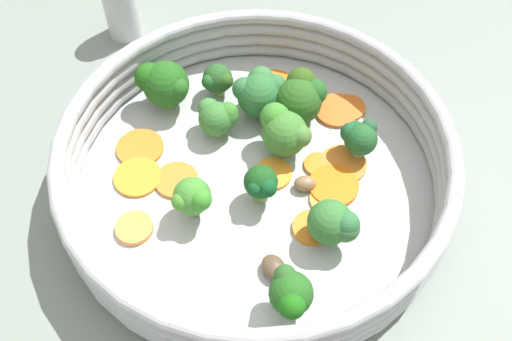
# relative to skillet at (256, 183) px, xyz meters

# --- Properties ---
(ground_plane) EXTENTS (4.00, 4.00, 0.00)m
(ground_plane) POSITION_rel_skillet_xyz_m (0.00, 0.00, -0.01)
(ground_plane) COLOR gray
(skillet) EXTENTS (0.35, 0.35, 0.01)m
(skillet) POSITION_rel_skillet_xyz_m (0.00, 0.00, 0.00)
(skillet) COLOR #B2B5B7
(skillet) RESTS_ON ground_plane
(skillet_rim_wall) EXTENTS (0.36, 0.36, 0.06)m
(skillet_rim_wall) POSITION_rel_skillet_xyz_m (0.00, 0.00, 0.04)
(skillet_rim_wall) COLOR #B1B4BD
(skillet_rim_wall) RESTS_ON skillet
(carrot_slice_0) EXTENTS (0.06, 0.06, 0.00)m
(carrot_slice_0) POSITION_rel_skillet_xyz_m (-0.01, -0.12, 0.01)
(carrot_slice_0) COLOR orange
(carrot_slice_0) RESTS_ON skillet
(carrot_slice_1) EXTENTS (0.05, 0.05, 0.01)m
(carrot_slice_1) POSITION_rel_skillet_xyz_m (0.04, 0.06, 0.01)
(carrot_slice_1) COLOR orange
(carrot_slice_1) RESTS_ON skillet
(carrot_slice_2) EXTENTS (0.05, 0.05, 0.00)m
(carrot_slice_2) POSITION_rel_skillet_xyz_m (-0.10, 0.06, 0.01)
(carrot_slice_2) COLOR orange
(carrot_slice_2) RESTS_ON skillet
(carrot_slice_3) EXTENTS (0.06, 0.06, 0.00)m
(carrot_slice_3) POSITION_rel_skillet_xyz_m (-0.03, 0.08, 0.01)
(carrot_slice_3) COLOR orange
(carrot_slice_3) RESTS_ON skillet
(carrot_slice_4) EXTENTS (0.05, 0.05, 0.01)m
(carrot_slice_4) POSITION_rel_skillet_xyz_m (0.08, -0.10, 0.01)
(carrot_slice_4) COLOR #F99042
(carrot_slice_4) RESTS_ON skillet
(carrot_slice_5) EXTENTS (0.04, 0.04, 0.00)m
(carrot_slice_5) POSITION_rel_skillet_xyz_m (-0.03, 0.06, 0.01)
(carrot_slice_5) COLOR orange
(carrot_slice_5) RESTS_ON skillet
(carrot_slice_6) EXTENTS (0.04, 0.04, 0.00)m
(carrot_slice_6) POSITION_rel_skillet_xyz_m (0.02, -0.07, 0.01)
(carrot_slice_6) COLOR orange
(carrot_slice_6) RESTS_ON skillet
(carrot_slice_7) EXTENTS (0.06, 0.06, 0.00)m
(carrot_slice_7) POSITION_rel_skillet_xyz_m (0.02, -0.11, 0.01)
(carrot_slice_7) COLOR orange
(carrot_slice_7) RESTS_ON skillet
(carrot_slice_8) EXTENTS (0.06, 0.06, 0.00)m
(carrot_slice_8) POSITION_rel_skillet_xyz_m (-0.12, -0.01, 0.01)
(carrot_slice_8) COLOR orange
(carrot_slice_8) RESTS_ON skillet
(carrot_slice_9) EXTENTS (0.05, 0.05, 0.00)m
(carrot_slice_9) POSITION_rel_skillet_xyz_m (-0.11, 0.08, 0.01)
(carrot_slice_9) COLOR orange
(carrot_slice_9) RESTS_ON skillet
(carrot_slice_10) EXTENTS (0.04, 0.04, 0.00)m
(carrot_slice_10) POSITION_rel_skillet_xyz_m (0.01, 0.07, 0.01)
(carrot_slice_10) COLOR orange
(carrot_slice_10) RESTS_ON skillet
(carrot_slice_11) EXTENTS (0.07, 0.07, 0.01)m
(carrot_slice_11) POSITION_rel_skillet_xyz_m (-0.01, 0.07, 0.01)
(carrot_slice_11) COLOR orange
(carrot_slice_11) RESTS_ON skillet
(carrot_slice_12) EXTENTS (0.04, 0.04, 0.00)m
(carrot_slice_12) POSITION_rel_skillet_xyz_m (-0.01, 0.01, 0.01)
(carrot_slice_12) COLOR orange
(carrot_slice_12) RESTS_ON skillet
(broccoli_floret_0) EXTENTS (0.05, 0.05, 0.05)m
(broccoli_floret_0) POSITION_rel_skillet_xyz_m (-0.04, 0.02, 0.04)
(broccoli_floret_0) COLOR #6F964E
(broccoli_floret_0) RESTS_ON skillet
(broccoli_floret_1) EXTENTS (0.03, 0.04, 0.04)m
(broccoli_floret_1) POSITION_rel_skillet_xyz_m (-0.05, 0.09, 0.03)
(broccoli_floret_1) COLOR #85AD6E
(broccoli_floret_1) RESTS_ON skillet
(broccoli_floret_2) EXTENTS (0.03, 0.03, 0.04)m
(broccoli_floret_2) POSITION_rel_skillet_xyz_m (0.02, 0.01, 0.03)
(broccoli_floret_2) COLOR olive
(broccoli_floret_2) RESTS_ON skillet
(broccoli_floret_3) EXTENTS (0.04, 0.05, 0.05)m
(broccoli_floret_3) POSITION_rel_skillet_xyz_m (0.05, 0.08, 0.03)
(broccoli_floret_3) COLOR #8CA36F
(broccoli_floret_3) RESTS_ON skillet
(broccoli_floret_4) EXTENTS (0.03, 0.03, 0.04)m
(broccoli_floret_4) POSITION_rel_skillet_xyz_m (-0.10, -0.06, 0.03)
(broccoli_floret_4) COLOR #7A944E
(broccoli_floret_4) RESTS_ON skillet
(broccoli_floret_5) EXTENTS (0.04, 0.04, 0.04)m
(broccoli_floret_5) POSITION_rel_skillet_xyz_m (-0.05, -0.05, 0.03)
(broccoli_floret_5) COLOR #8AAC62
(broccoli_floret_5) RESTS_ON skillet
(broccoli_floret_6) EXTENTS (0.04, 0.04, 0.05)m
(broccoli_floret_6) POSITION_rel_skillet_xyz_m (0.05, -0.05, 0.03)
(broccoli_floret_6) COLOR #628547
(broccoli_floret_6) RESTS_ON skillet
(broccoli_floret_7) EXTENTS (0.05, 0.05, 0.05)m
(broccoli_floret_7) POSITION_rel_skillet_xyz_m (-0.09, -0.01, 0.03)
(broccoli_floret_7) COLOR #6B8D51
(broccoli_floret_7) RESTS_ON skillet
(broccoli_floret_8) EXTENTS (0.06, 0.05, 0.05)m
(broccoli_floret_8) POSITION_rel_skillet_xyz_m (-0.09, 0.03, 0.04)
(broccoli_floret_8) COLOR #76A35B
(broccoli_floret_8) RESTS_ON skillet
(broccoli_floret_9) EXTENTS (0.04, 0.04, 0.05)m
(broccoli_floret_9) POSITION_rel_skillet_xyz_m (0.12, 0.05, 0.04)
(broccoli_floret_9) COLOR #6CA154
(broccoli_floret_9) RESTS_ON skillet
(broccoli_floret_10) EXTENTS (0.05, 0.06, 0.05)m
(broccoli_floret_10) POSITION_rel_skillet_xyz_m (-0.08, -0.11, 0.04)
(broccoli_floret_10) COLOR #78A752
(broccoli_floret_10) RESTS_ON skillet
(mushroom_piece_0) EXTENTS (0.03, 0.03, 0.01)m
(mushroom_piece_0) POSITION_rel_skillet_xyz_m (0.09, 0.03, 0.01)
(mushroom_piece_0) COLOR brown
(mushroom_piece_0) RESTS_ON skillet
(mushroom_piece_1) EXTENTS (0.02, 0.02, 0.01)m
(mushroom_piece_1) POSITION_rel_skillet_xyz_m (-0.00, 0.05, 0.01)
(mushroom_piece_1) COLOR olive
(mushroom_piece_1) RESTS_ON skillet
(mushroom_piece_2) EXTENTS (0.03, 0.02, 0.01)m
(mushroom_piece_2) POSITION_rel_skillet_xyz_m (-0.11, 0.03, 0.01)
(mushroom_piece_2) COLOR brown
(mushroom_piece_2) RESTS_ON skillet
(salt_shaker) EXTENTS (0.04, 0.04, 0.10)m
(salt_shaker) POSITION_rel_skillet_xyz_m (-0.19, -0.20, 0.04)
(salt_shaker) COLOR silver
(salt_shaker) RESTS_ON ground_plane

